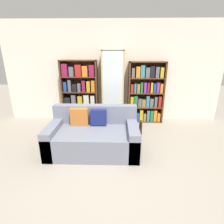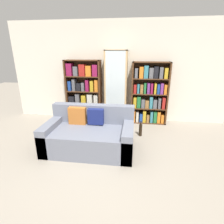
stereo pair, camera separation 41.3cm
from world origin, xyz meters
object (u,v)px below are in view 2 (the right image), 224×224
at_px(bookshelf_left, 84,92).
at_px(bookshelf_right, 149,95).
at_px(couch, 90,135).
at_px(wine_bottle, 140,130).
at_px(display_cabinet, 116,88).

distance_m(bookshelf_left, bookshelf_right, 1.82).
bearing_deg(bookshelf_right, couch, -128.23).
relative_size(couch, bookshelf_left, 1.03).
relative_size(bookshelf_left, wine_bottle, 4.61).
bearing_deg(bookshelf_left, wine_bottle, -29.31).
bearing_deg(display_cabinet, wine_bottle, -52.01).
relative_size(couch, wine_bottle, 4.74).
bearing_deg(bookshelf_right, wine_bottle, -103.91).
height_order(display_cabinet, wine_bottle, display_cabinet).
relative_size(bookshelf_left, bookshelf_right, 1.02).
distance_m(couch, bookshelf_left, 1.77).
height_order(bookshelf_left, bookshelf_right, bookshelf_left).
distance_m(display_cabinet, bookshelf_right, 0.93).
bearing_deg(display_cabinet, couch, -102.48).
relative_size(display_cabinet, bookshelf_right, 1.17).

